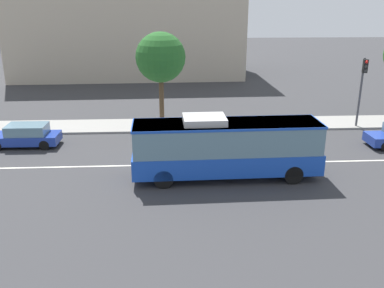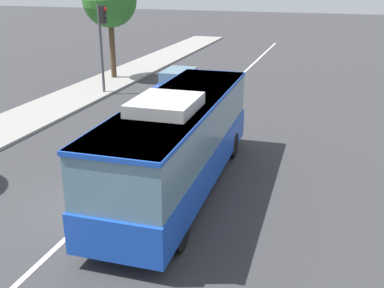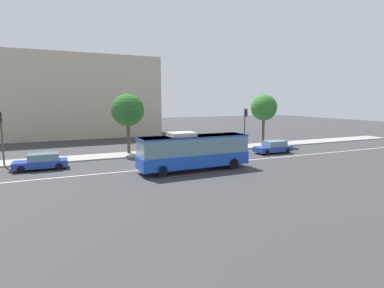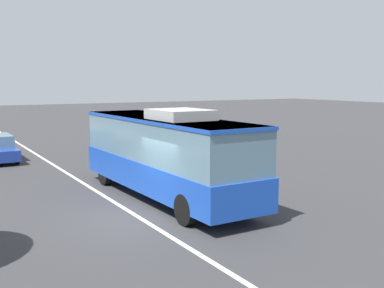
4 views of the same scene
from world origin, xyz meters
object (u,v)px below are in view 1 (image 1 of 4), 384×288
at_px(transit_bus, 226,146).
at_px(street_tree_kerbside_centre, 161,58).
at_px(traffic_light_mid_block, 363,81).
at_px(sedan_blue, 25,136).

xyz_separation_m(transit_bus, street_tree_kerbside_centre, (-3.56, 10.50, 3.26)).
height_order(traffic_light_mid_block, street_tree_kerbside_centre, street_tree_kerbside_centre).
height_order(transit_bus, sedan_blue, transit_bus).
distance_m(transit_bus, street_tree_kerbside_centre, 11.56).
relative_size(transit_bus, sedan_blue, 2.23).
bearing_deg(sedan_blue, transit_bus, 155.68).
xyz_separation_m(transit_bus, traffic_light_mid_block, (11.01, 8.55, 1.75)).
bearing_deg(sedan_blue, traffic_light_mid_block, -172.64).
bearing_deg(traffic_light_mid_block, street_tree_kerbside_centre, -92.70).
height_order(sedan_blue, traffic_light_mid_block, traffic_light_mid_block).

